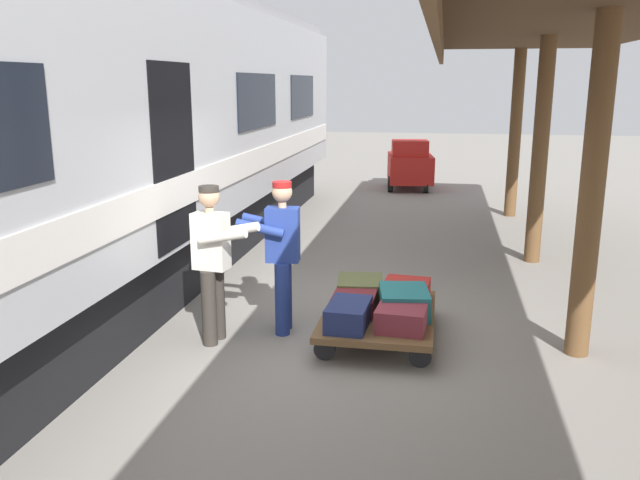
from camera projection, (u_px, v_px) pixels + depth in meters
ground_plane at (342, 337)px, 7.18m from camera, size 60.00×60.00×0.00m
platform_canopy at (602, 21)px, 5.98m from camera, size 3.20×15.36×3.56m
train_car at (48, 144)px, 7.30m from camera, size 3.02×18.97×4.00m
luggage_cart at (379, 316)px, 7.11m from camera, size 1.19×1.73×0.29m
suitcase_red_plastic at (406, 290)px, 7.48m from camera, size 0.54×0.50×0.23m
suitcase_teal_softside at (404, 302)px, 7.02m from camera, size 0.60×0.70×0.28m
suitcase_navy_fabric at (349, 315)px, 6.66m from camera, size 0.43×0.65×0.25m
suitcase_burgundy_valise at (401, 319)px, 6.57m from camera, size 0.52×0.48×0.23m
suitcase_maroon_trunk at (355, 302)px, 7.12m from camera, size 0.46×0.59×0.20m
suitcase_olive_duffel at (360, 288)px, 7.58m from camera, size 0.58×0.63×0.22m
porter_in_overalls at (281, 252)px, 7.14m from camera, size 0.69×0.46×1.70m
porter_by_door at (213, 259)px, 6.84m from camera, size 0.70×0.48×1.70m
baggage_tug at (410, 165)px, 16.94m from camera, size 1.31×1.83×1.30m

